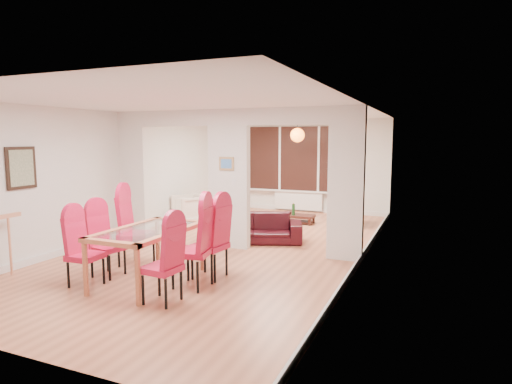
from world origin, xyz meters
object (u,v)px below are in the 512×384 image
Objects in this scene: dining_table at (149,255)px; dining_chair_rc at (209,240)px; bowl at (288,212)px; sofa at (253,228)px; dining_chair_ra at (162,262)px; person at (222,189)px; television at (354,213)px; bottle at (293,209)px; dining_chair_lc at (136,230)px; armchair at (190,209)px; coffee_table at (296,219)px; dining_chair_lb at (108,242)px; dining_chair_rb at (192,246)px; dining_chair_la at (85,251)px.

dining_table is 1.48× the size of dining_chair_rc.
dining_chair_rc is 4.59m from bowl.
dining_chair_ra is at bearing -106.32° from sofa.
person reaches higher than television.
bottle is at bearing 98.39° from dining_chair_rc.
dining_chair_rc reaches higher than dining_chair_ra.
dining_table reaches higher than television.
dining_chair_ra is (1.32, -1.16, -0.07)m from dining_chair_lc.
dining_chair_ra reaches higher than dining_table.
coffee_table is at bearing 57.92° from armchair.
armchair reaches higher than sofa.
armchair is 0.45× the size of person.
dining_chair_lb is 5.08× the size of bowl.
dining_table is 1.62× the size of dining_chair_lb.
dining_chair_rc is (0.02, 0.45, -0.02)m from dining_chair_rb.
armchair is 2.43m from bowl.
dining_table is 1.00× the size of person.
armchair is at bearing -159.75° from bottle.
dining_chair_lb is at bearing -131.89° from sofa.
dining_chair_ra is at bearing -105.85° from dining_chair_rb.
bottle is 0.29m from bowl.
dining_chair_la is 3.43× the size of bottle.
dining_chair_rc is at bearing 91.15° from dining_chair_ra.
dining_chair_rc is 1.26× the size of coffee_table.
dining_chair_lc is at bearing 2.26° from person.
dining_table reaches higher than bowl.
dining_chair_rc is at bearing -88.49° from bottle.
dining_chair_rc reaches higher than bottle.
coffee_table is 0.27m from bowl.
dining_table is 0.93m from dining_chair_lc.
television is at bearing 82.11° from dining_chair_ra.
person is 1.87× the size of coffee_table.
person is 8.29× the size of bowl.
dining_chair_ra is 1.38× the size of armchair.
person is (-1.05, 4.32, 0.45)m from dining_table.
dining_chair_rc reaches higher than dining_chair_lb.
sofa is at bearing 69.15° from dining_chair_la.
dining_chair_la is at bearing -128.60° from sofa.
television is 1.46m from bottle.
dining_chair_ra is 0.62× the size of person.
dining_chair_rb is at bearing -104.37° from sofa.
dining_chair_ra is at bearing -89.85° from coffee_table.
coffee_table is (1.66, 0.68, -0.74)m from person.
coffee_table is at bearing 58.99° from dining_chair_lc.
dining_chair_lb is at bearing 162.50° from dining_chair_ra.
dining_chair_lb is 0.87× the size of dining_chair_rb.
sofa is 2.18m from coffee_table.
armchair is 2.56× the size of bottle.
dining_chair_lc is 4.63m from coffee_table.
dining_chair_ra is 5.68m from bowl.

